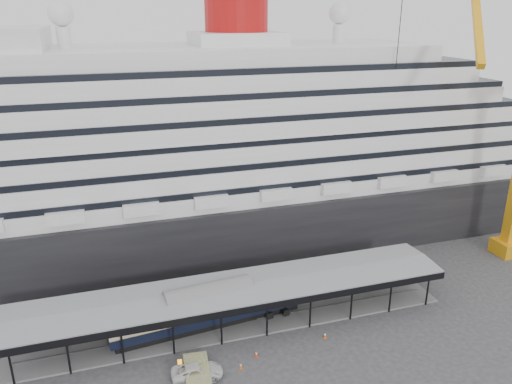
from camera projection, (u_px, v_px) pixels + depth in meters
ground at (247, 344)px, 60.53m from camera, size 200.00×200.00×0.00m
cruise_ship at (192, 137)px, 82.91m from camera, size 130.00×30.00×43.90m
platform_canopy at (236, 305)px, 64.20m from camera, size 56.00×9.18×5.30m
port_truck at (197, 372)px, 54.73m from camera, size 5.89×3.13×1.58m
pullman_carriage at (209, 306)px, 63.01m from camera, size 25.33×5.75×24.68m
traffic_cone_left at (241, 366)px, 56.30m from camera, size 0.46×0.46×0.73m
traffic_cone_mid at (256, 354)px, 58.21m from camera, size 0.41×0.41×0.75m
traffic_cone_right at (325, 335)px, 61.57m from camera, size 0.45×0.45×0.77m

